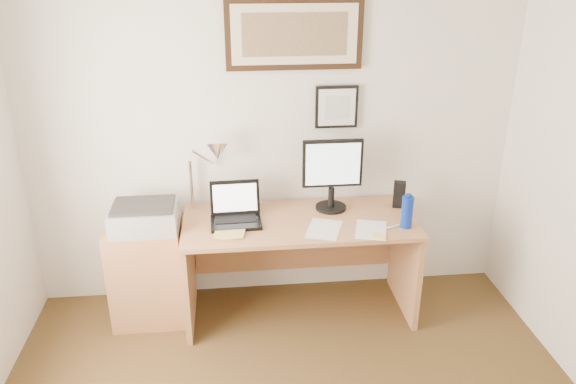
{
  "coord_description": "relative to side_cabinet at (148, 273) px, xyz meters",
  "views": [
    {
      "loc": [
        -0.29,
        -1.82,
        2.45
      ],
      "look_at": [
        0.05,
        1.43,
        1.05
      ],
      "focal_mm": 35.0,
      "sensor_mm": 36.0,
      "label": 1
    }
  ],
  "objects": [
    {
      "name": "bottle_cap",
      "position": [
        1.77,
        -0.23,
        0.61
      ],
      "size": [
        0.04,
        0.04,
        0.02
      ],
      "primitive_type": "cylinder",
      "color": "#0C2AA3",
      "rests_on": "water_bottle"
    },
    {
      "name": "lcd_monitor",
      "position": [
        1.32,
        0.1,
        0.68
      ],
      "size": [
        0.42,
        0.22,
        0.52
      ],
      "color": "black",
      "rests_on": "desk"
    },
    {
      "name": "water_bottle",
      "position": [
        1.77,
        -0.23,
        0.49
      ],
      "size": [
        0.08,
        0.08,
        0.22
      ],
      "primitive_type": "cylinder",
      "color": "#0C2AA3",
      "rests_on": "desk"
    },
    {
      "name": "desk_lamp",
      "position": [
        0.51,
        0.13,
        0.82
      ],
      "size": [
        0.29,
        0.27,
        0.53
      ],
      "color": "silver",
      "rests_on": "desk"
    },
    {
      "name": "picture_large",
      "position": [
        1.07,
        0.29,
        1.59
      ],
      "size": [
        0.92,
        0.04,
        0.47
      ],
      "color": "black",
      "rests_on": "wall_back"
    },
    {
      "name": "paper_sheet_b",
      "position": [
        1.52,
        -0.25,
        0.39
      ],
      "size": [
        0.27,
        0.33,
        0.0
      ],
      "primitive_type": "cube",
      "rotation": [
        0.0,
        0.0,
        -0.27
      ],
      "color": "white",
      "rests_on": "desk"
    },
    {
      "name": "book",
      "position": [
        0.5,
        -0.14,
        0.4
      ],
      "size": [
        0.23,
        0.29,
        0.02
      ],
      "primitive_type": "imported",
      "rotation": [
        0.0,
        0.0,
        -0.14
      ],
      "color": "#E1C66A",
      "rests_on": "desk"
    },
    {
      "name": "paper_sheet_a",
      "position": [
        1.22,
        -0.2,
        0.39
      ],
      "size": [
        0.3,
        0.35,
        0.0
      ],
      "primitive_type": "cube",
      "rotation": [
        0.0,
        0.0,
        -0.34
      ],
      "color": "white",
      "rests_on": "desk"
    },
    {
      "name": "sticky_pad",
      "position": [
        1.55,
        -0.35,
        0.39
      ],
      "size": [
        0.11,
        0.11,
        0.01
      ],
      "primitive_type": "cube",
      "rotation": [
        0.0,
        0.0,
        -0.38
      ],
      "color": "#FFE178",
      "rests_on": "desk"
    },
    {
      "name": "wall_back",
      "position": [
        0.92,
        0.32,
        0.89
      ],
      "size": [
        3.5,
        0.02,
        2.5
      ],
      "primitive_type": "cube",
      "color": "white",
      "rests_on": "ground"
    },
    {
      "name": "printer",
      "position": [
        0.02,
        -0.03,
        0.45
      ],
      "size": [
        0.44,
        0.34,
        0.18
      ],
      "color": "#9F9FA1",
      "rests_on": "side_cabinet"
    },
    {
      "name": "speaker",
      "position": [
        1.81,
        0.1,
        0.48
      ],
      "size": [
        0.1,
        0.09,
        0.19
      ],
      "primitive_type": "cube",
      "rotation": [
        0.0,
        0.0,
        -0.29
      ],
      "color": "black",
      "rests_on": "desk"
    },
    {
      "name": "marker_pen",
      "position": [
        1.68,
        -0.23,
        0.39
      ],
      "size": [
        0.14,
        0.06,
        0.02
      ],
      "primitive_type": "cylinder",
      "rotation": [
        0.0,
        1.57,
        0.35
      ],
      "color": "white",
      "rests_on": "desk"
    },
    {
      "name": "laptop",
      "position": [
        0.63,
        -0.02,
        0.44
      ],
      "size": [
        0.35,
        0.3,
        0.26
      ],
      "color": "black",
      "rests_on": "desk"
    },
    {
      "name": "picture_small",
      "position": [
        1.37,
        0.29,
        1.09
      ],
      "size": [
        0.3,
        0.03,
        0.3
      ],
      "color": "black",
      "rests_on": "wall_back"
    },
    {
      "name": "side_cabinet",
      "position": [
        0.0,
        0.0,
        0.0
      ],
      "size": [
        0.5,
        0.4,
        0.73
      ],
      "primitive_type": "cube",
      "color": "#AA7147",
      "rests_on": "floor"
    },
    {
      "name": "desk",
      "position": [
        1.07,
        0.04,
        0.15
      ],
      "size": [
        1.6,
        0.7,
        0.75
      ],
      "color": "#AA7147",
      "rests_on": "floor"
    }
  ]
}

